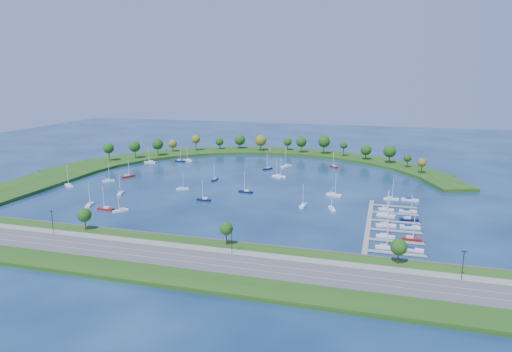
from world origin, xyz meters
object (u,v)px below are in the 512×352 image
(docked_boat_9, at_px, (408,211))
(docked_boat_8, at_px, (386,209))
(moored_boat_10, at_px, (280,176))
(moored_boat_19, at_px, (69,185))
(moored_boat_12, at_px, (90,204))
(moored_boat_16, at_px, (277,176))
(docked_boat_4, at_px, (386,225))
(moored_boat_8, at_px, (332,208))
(moored_boat_6, at_px, (215,179))
(harbor_tower, at_px, (270,148))
(dock_system, at_px, (385,225))
(moored_boat_2, at_px, (334,166))
(moored_boat_14, at_px, (303,205))
(moored_boat_3, at_px, (180,161))
(docked_boat_0, at_px, (385,246))
(moored_boat_4, at_px, (268,168))
(moored_boat_5, at_px, (121,193))
(docked_boat_10, at_px, (391,198))
(docked_boat_7, at_px, (409,219))
(moored_boat_21, at_px, (128,176))
(moored_boat_15, at_px, (106,208))
(moored_boat_18, at_px, (188,160))
(docked_boat_1, at_px, (413,249))
(moored_boat_11, at_px, (204,199))
(docked_boat_2, at_px, (385,235))
(docked_boat_6, at_px, (386,215))
(docked_boat_3, at_px, (411,238))
(docked_boat_5, at_px, (410,227))
(moored_boat_13, at_px, (182,188))
(moored_boat_0, at_px, (334,194))
(moored_boat_17, at_px, (287,166))
(moored_boat_9, at_px, (108,180))
(moored_boat_20, at_px, (150,162))
(docked_boat_11, at_px, (410,200))
(moored_boat_1, at_px, (246,191))
(moored_boat_7, at_px, (121,210))

(docked_boat_9, bearing_deg, docked_boat_8, 175.90)
(moored_boat_10, distance_m, moored_boat_19, 133.26)
(moored_boat_12, relative_size, moored_boat_16, 1.04)
(docked_boat_4, bearing_deg, moored_boat_8, 134.08)
(moored_boat_6, xyz_separation_m, moored_boat_8, (80.84, -44.28, 0.02))
(harbor_tower, xyz_separation_m, dock_system, (98.58, -174.62, -3.80))
(moored_boat_2, relative_size, docked_boat_8, 1.03)
(moored_boat_12, distance_m, moored_boat_14, 112.31)
(moored_boat_3, xyz_separation_m, docked_boat_0, (156.82, -143.36, -0.04))
(harbor_tower, height_order, moored_boat_4, moored_boat_4)
(moored_boat_2, height_order, moored_boat_4, moored_boat_4)
(moored_boat_5, xyz_separation_m, docked_boat_10, (149.67, 30.60, 0.01))
(docked_boat_7, height_order, docked_boat_10, docked_boat_7)
(moored_boat_21, xyz_separation_m, docked_boat_9, (177.23, -30.53, -0.31))
(moored_boat_6, distance_m, moored_boat_15, 82.13)
(moored_boat_14, bearing_deg, moored_boat_15, -64.58)
(moored_boat_12, bearing_deg, docked_boat_8, -93.38)
(moored_boat_18, relative_size, docked_boat_1, 1.46)
(docked_boat_0, bearing_deg, moored_boat_11, 151.79)
(moored_boat_4, xyz_separation_m, docked_boat_8, (83.22, -80.56, -0.02))
(docked_boat_2, xyz_separation_m, docked_boat_6, (-0.02, 29.90, 0.04))
(moored_boat_2, relative_size, docked_boat_3, 0.97)
(docked_boat_5, bearing_deg, moored_boat_13, 161.28)
(dock_system, xyz_separation_m, moored_boat_0, (-28.54, 46.30, 0.59))
(moored_boat_17, bearing_deg, docked_boat_2, 56.06)
(moored_boat_5, xyz_separation_m, moored_boat_6, (39.77, 47.19, -0.02))
(dock_system, height_order, moored_boat_4, moored_boat_4)
(moored_boat_16, xyz_separation_m, docked_boat_7, (81.01, -71.55, 0.03))
(moored_boat_9, relative_size, moored_boat_17, 0.75)
(docked_boat_5, bearing_deg, moored_boat_20, 147.54)
(moored_boat_13, bearing_deg, docked_boat_2, -57.80)
(moored_boat_12, xyz_separation_m, docked_boat_3, (160.47, -6.18, -0.01))
(dock_system, xyz_separation_m, docked_boat_2, (0.23, -15.22, 0.54))
(docked_boat_6, xyz_separation_m, docked_boat_10, (2.41, 31.73, -0.03))
(moored_boat_15, height_order, docked_boat_11, moored_boat_15)
(moored_boat_0, bearing_deg, moored_boat_3, 167.17)
(moored_boat_0, height_order, moored_boat_2, moored_boat_0)
(moored_boat_19, bearing_deg, moored_boat_10, -117.40)
(moored_boat_16, relative_size, docked_boat_0, 1.05)
(moored_boat_15, xyz_separation_m, moored_boat_16, (67.02, 96.20, -0.03))
(docked_boat_1, distance_m, docked_boat_6, 43.59)
(moored_boat_10, distance_m, moored_boat_16, 1.67)
(moored_boat_20, xyz_separation_m, docked_boat_0, (177.05, -132.55, -0.05))
(docked_boat_6, distance_m, docked_boat_7, 11.06)
(moored_boat_3, distance_m, docked_boat_0, 212.47)
(docked_boat_2, height_order, docked_boat_9, docked_boat_2)
(docked_boat_1, height_order, docked_boat_9, docked_boat_9)
(harbor_tower, bearing_deg, moored_boat_1, -81.67)
(moored_boat_0, distance_m, moored_boat_7, 116.50)
(moored_boat_11, xyz_separation_m, docked_boat_11, (108.37, 30.73, -0.20))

